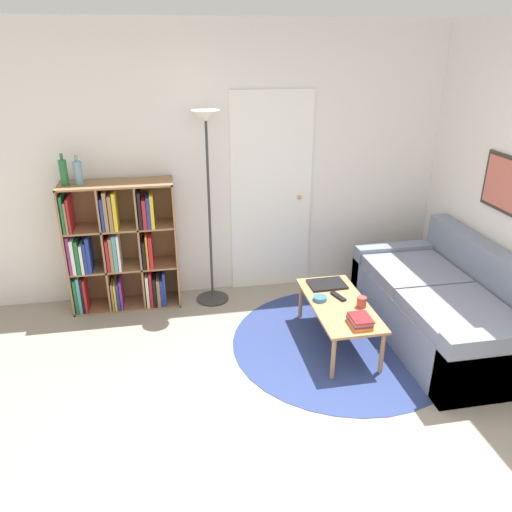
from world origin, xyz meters
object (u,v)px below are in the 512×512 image
at_px(couch, 448,308).
at_px(bottle_left, 64,172).
at_px(floor_lamp, 207,163).
at_px(bottle_middle, 78,172).
at_px(bowl, 320,298).
at_px(cup, 362,302).
at_px(coffee_table, 339,307).
at_px(bookshelf, 119,249).
at_px(laptop, 327,284).

bearing_deg(couch, bottle_left, 160.89).
distance_m(floor_lamp, bottle_middle, 1.13).
xyz_separation_m(bowl, bottle_left, (-2.08, 0.95, 0.95)).
bearing_deg(bottle_middle, cup, -26.50).
height_order(coffee_table, bottle_left, bottle_left).
distance_m(bottle_left, bottle_middle, 0.12).
bearing_deg(bottle_left, bookshelf, 0.69).
height_order(bottle_left, bottle_middle, bottle_left).
xyz_separation_m(coffee_table, laptop, (0.00, 0.34, 0.05)).
bearing_deg(bowl, bottle_middle, 153.92).
bearing_deg(coffee_table, bowl, 153.03).
xyz_separation_m(laptop, bottle_middle, (-2.11, 0.70, 0.94)).
xyz_separation_m(bowl, cup, (0.30, -0.17, 0.03)).
relative_size(couch, laptop, 5.43).
bearing_deg(cup, bookshelf, 150.57).
bearing_deg(bottle_left, laptop, -17.24).
relative_size(laptop, bowl, 2.84).
xyz_separation_m(coffee_table, cup, (0.16, -0.09, 0.08)).
distance_m(bowl, cup, 0.35).
relative_size(bottle_left, bottle_middle, 1.09).
relative_size(couch, bottle_left, 6.42).
relative_size(couch, coffee_table, 1.75).
bearing_deg(cup, couch, 1.16).
bearing_deg(coffee_table, floor_lamp, 134.88).
distance_m(floor_lamp, bowl, 1.57).
bearing_deg(laptop, coffee_table, -90.29).
bearing_deg(floor_lamp, bottle_left, 177.74).
bearing_deg(couch, cup, -178.84).
bearing_deg(couch, bookshelf, 158.40).
bearing_deg(floor_lamp, couch, -28.57).
distance_m(bookshelf, bottle_middle, 0.79).
bearing_deg(bottle_left, bottle_middle, 3.73).
bearing_deg(bowl, coffee_table, -26.97).
xyz_separation_m(bookshelf, cup, (1.99, -1.12, -0.16)).
height_order(bookshelf, floor_lamp, floor_lamp).
relative_size(floor_lamp, bowl, 15.93).
height_order(floor_lamp, bottle_left, floor_lamp).
height_order(laptop, bottle_middle, bottle_middle).
distance_m(laptop, bowl, 0.30).
height_order(coffee_table, cup, cup).
distance_m(couch, cup, 0.82).
bearing_deg(bottle_middle, couch, -19.91).
relative_size(coffee_table, bottle_middle, 3.99).
height_order(coffee_table, bowl, bowl).
bearing_deg(bowl, laptop, 60.72).
bearing_deg(cup, coffee_table, 149.05).
height_order(couch, cup, couch).
bearing_deg(bowl, cup, -29.09).
distance_m(bookshelf, bowl, 1.95).
relative_size(coffee_table, bottle_left, 3.66).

